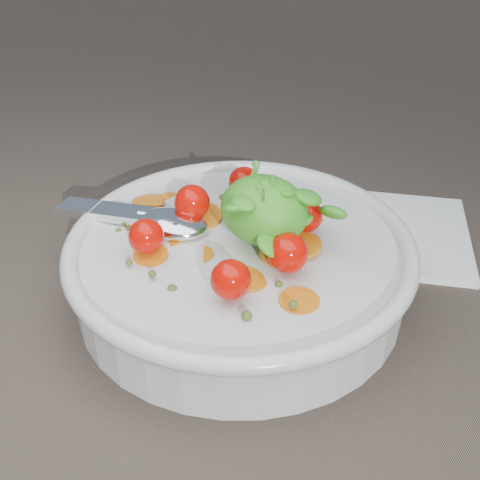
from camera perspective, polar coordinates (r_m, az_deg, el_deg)
The scene contains 3 objects.
ground at distance 0.55m, azimuth -4.20°, elevation -5.30°, with size 6.00×6.00×0.00m, color brown.
bowl at distance 0.53m, azimuth 0.01°, elevation -2.13°, with size 0.33×0.30×0.13m.
napkin at distance 0.65m, azimuth 13.18°, elevation 0.83°, with size 0.18×0.16×0.01m, color white.
Camera 1 is at (0.30, -0.31, 0.35)m, focal length 45.00 mm.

